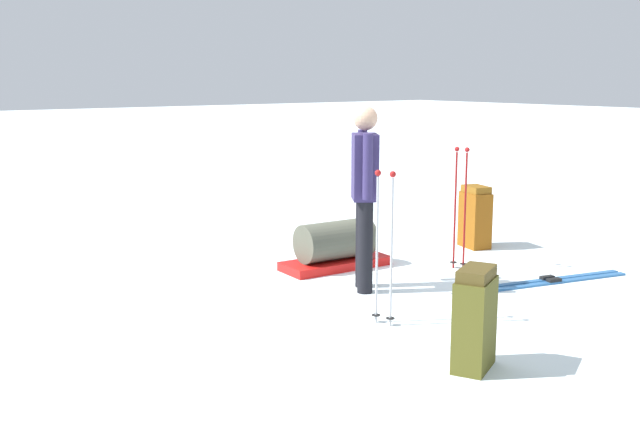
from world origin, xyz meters
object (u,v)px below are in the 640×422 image
at_px(gear_sled, 336,246).
at_px(backpack_large_dark, 475,217).
at_px(skier_standing, 365,188).
at_px(ski_poles_planted_near, 460,202).
at_px(ski_pair_near, 550,281).
at_px(backpack_bright, 475,320).
at_px(ski_poles_planted_far, 384,240).

bearing_deg(gear_sled, backpack_large_dark, -96.34).
distance_m(skier_standing, ski_poles_planted_near, 1.30).
xyz_separation_m(ski_pair_near, gear_sled, (1.68, 1.32, 0.21)).
relative_size(skier_standing, ski_poles_planted_near, 1.35).
distance_m(backpack_large_dark, backpack_bright, 3.77).
height_order(backpack_large_dark, ski_poles_planted_near, ski_poles_planted_near).
bearing_deg(backpack_bright, ski_poles_planted_near, -44.72).
bearing_deg(backpack_large_dark, backpack_bright, 131.92).
relative_size(ski_pair_near, gear_sled, 1.46).
relative_size(ski_pair_near, backpack_large_dark, 2.38).
bearing_deg(ski_poles_planted_far, backpack_large_dark, -61.60).
distance_m(backpack_large_dark, gear_sled, 1.89).
height_order(backpack_bright, ski_poles_planted_far, ski_poles_planted_far).
distance_m(backpack_bright, gear_sled, 2.88).
distance_m(skier_standing, backpack_large_dark, 2.32).
xyz_separation_m(ski_poles_planted_far, gear_sled, (1.66, -0.80, -0.47)).
relative_size(backpack_large_dark, backpack_bright, 1.02).
xyz_separation_m(skier_standing, ski_pair_near, (-0.88, -1.61, -0.94)).
distance_m(ski_pair_near, backpack_large_dark, 1.61).
distance_m(ski_pair_near, ski_poles_planted_near, 1.17).
height_order(skier_standing, ski_poles_planted_near, skier_standing).
height_order(skier_standing, ski_pair_near, skier_standing).
height_order(backpack_large_dark, backpack_bright, backpack_large_dark).
bearing_deg(ski_pair_near, ski_poles_planted_near, 20.46).
relative_size(ski_pair_near, ski_poles_planted_far, 1.38).
bearing_deg(skier_standing, ski_poles_planted_far, 149.13).
bearing_deg(ski_poles_planted_far, gear_sled, -25.82).
xyz_separation_m(ski_poles_planted_near, ski_poles_planted_far, (-0.86, 1.79, -0.01)).
distance_m(ski_pair_near, gear_sled, 2.15).
relative_size(ski_pair_near, backpack_bright, 2.42).
relative_size(backpack_large_dark, ski_poles_planted_near, 0.57).
relative_size(ski_poles_planted_far, gear_sled, 1.06).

